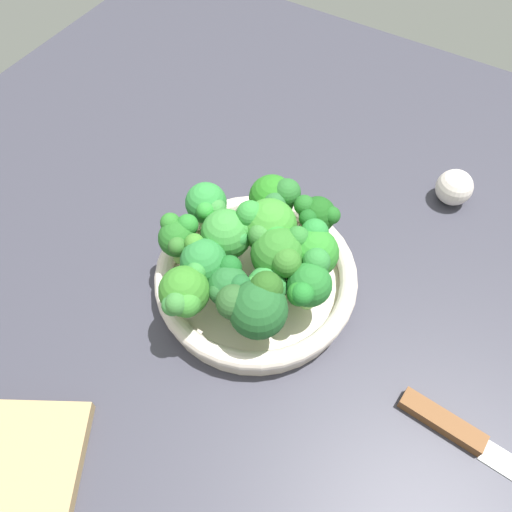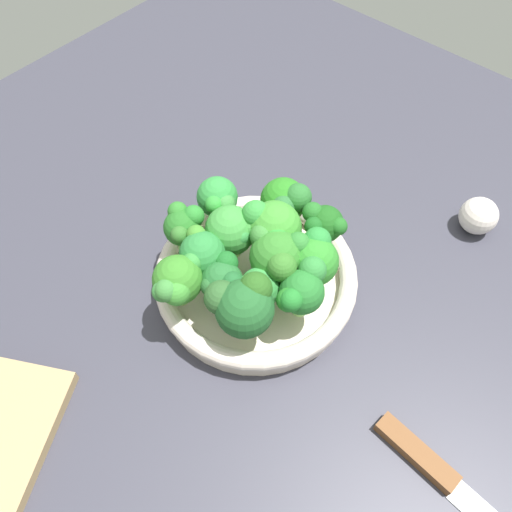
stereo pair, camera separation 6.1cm
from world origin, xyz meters
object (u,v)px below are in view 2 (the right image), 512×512
Objects in this scene: broccoli_floret_9 at (323,224)px; garlic_bulb at (479,216)px; broccoli_floret_11 at (280,258)px; broccoli_floret_5 at (232,231)px; knife at (454,487)px; broccoli_floret_4 at (314,260)px; broccoli_floret_12 at (201,254)px; broccoli_floret_2 at (243,305)px; broccoli_floret_0 at (285,201)px; broccoli_floret_6 at (176,283)px; broccoli_floret_8 at (218,199)px; broccoli_floret_7 at (299,294)px; broccoli_floret_3 at (272,229)px; broccoli_floret_1 at (183,226)px; bowl at (256,278)px; broccoli_floret_10 at (223,280)px; broccoli_floret_13 at (258,287)px.

broccoli_floret_9 is 1.28× the size of garlic_bulb.
broccoli_floret_5 is at bearing -85.84° from broccoli_floret_11.
garlic_bulb is (-26.65, 13.58, -5.96)cm from broccoli_floret_11.
broccoli_floret_11 is 30.03cm from knife.
broccoli_floret_4 is 1.00× the size of broccoli_floret_12.
broccoli_floret_2 reaches higher than broccoli_floret_12.
broccoli_floret_12 is (12.70, -2.26, -0.02)cm from broccoli_floret_0.
broccoli_floret_6 reaches higher than broccoli_floret_12.
broccoli_floret_8 is at bearing -51.47° from broccoli_floret_0.
broccoli_floret_2 is at bearing -32.95° from broccoli_floret_7.
broccoli_floret_6 is at bearing -54.43° from broccoli_floret_7.
broccoli_floret_8 is 1.03× the size of broccoli_floret_9.
garlic_bulb is at bearing 159.86° from broccoli_floret_2.
broccoli_floret_7 is (4.61, 7.86, -0.56)cm from broccoli_floret_3.
broccoli_floret_4 is 27.86cm from knife.
broccoli_floret_1 is at bearing -53.64° from broccoli_floret_3.
garlic_bulb is (-32.07, 21.01, -5.66)cm from broccoli_floret_12.
broccoli_floret_1 reaches higher than bowl.
garlic_bulb is (-27.45, 16.59, 0.53)cm from bowl.
broccoli_floret_5 reaches higher than broccoli_floret_4.
broccoli_floret_1 is 1.09× the size of broccoli_floret_10.
broccoli_floret_11 is 0.28× the size of knife.
broccoli_floret_0 and broccoli_floret_6 have the same top height.
garlic_bulb is (-19.08, 12.99, -5.60)cm from broccoli_floret_9.
broccoli_floret_4 is (-10.22, 1.87, -0.91)cm from broccoli_floret_2.
broccoli_floret_3 is at bearing -34.91° from garlic_bulb.
broccoli_floret_5 is 1.39× the size of garlic_bulb.
broccoli_floret_8 reaches higher than broccoli_floret_9.
broccoli_floret_7 is at bearing 81.86° from broccoli_floret_5.
broccoli_floret_8 is at bearing -117.85° from broccoli_floret_5.
broccoli_floret_5 is 8.09cm from broccoli_floret_13.
broccoli_floret_6 is at bearing -14.87° from broccoli_floret_3.
broccoli_floret_1 reaches higher than knife.
broccoli_floret_3 is 8.53cm from broccoli_floret_8.
broccoli_floret_5 is at bearing -43.49° from broccoli_floret_9.
knife is at bearing 75.50° from broccoli_floret_3.
broccoli_floret_7 is at bearing 18.98° from broccoli_floret_4.
broccoli_floret_13 is at bearing -66.53° from broccoli_floret_7.
broccoli_floret_11 is 1.45× the size of garlic_bulb.
broccoli_floret_5 is (3.13, -9.97, 0.01)cm from broccoli_floret_4.
bowl is 10.98cm from broccoli_floret_9.
broccoli_floret_12 is at bearing -52.13° from broccoli_floret_4.
broccoli_floret_8 is at bearing -104.29° from broccoli_floret_7.
broccoli_floret_2 is at bearing 1.61° from broccoli_floret_9.
broccoli_floret_2 is 15.20cm from broccoli_floret_9.
garlic_bulb is at bearing 153.01° from broccoli_floret_11.
broccoli_floret_10 is 0.88× the size of broccoli_floret_12.
broccoli_floret_0 and broccoli_floret_5 have the same top height.
broccoli_floret_6 is 1.18× the size of broccoli_floret_10.
broccoli_floret_5 is (-7.09, -8.09, -0.90)cm from broccoli_floret_2.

